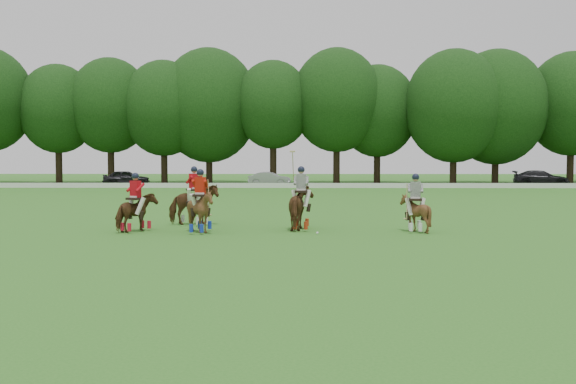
{
  "coord_description": "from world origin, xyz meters",
  "views": [
    {
      "loc": [
        2.51,
        -19.35,
        2.63
      ],
      "look_at": [
        2.17,
        4.2,
        1.4
      ],
      "focal_mm": 40.0,
      "sensor_mm": 36.0,
      "label": 1
    }
  ],
  "objects_px": {
    "car_left": "(126,178)",
    "polo_red_c": "(201,210)",
    "polo_stripe_a": "(301,207)",
    "polo_stripe_b": "(415,212)",
    "polo_red_b": "(194,204)",
    "car_right": "(541,178)",
    "polo_red_a": "(136,211)",
    "polo_ball": "(317,233)",
    "car_mid": "(270,179)"
  },
  "relations": [
    {
      "from": "polo_red_a",
      "to": "polo_red_b",
      "type": "bearing_deg",
      "value": 54.35
    },
    {
      "from": "polo_red_c",
      "to": "polo_red_b",
      "type": "bearing_deg",
      "value": 103.6
    },
    {
      "from": "car_mid",
      "to": "polo_stripe_b",
      "type": "bearing_deg",
      "value": -163.85
    },
    {
      "from": "car_left",
      "to": "polo_ball",
      "type": "xyz_separation_m",
      "value": [
        17.29,
        -39.67,
        -0.71
      ]
    },
    {
      "from": "car_right",
      "to": "car_left",
      "type": "bearing_deg",
      "value": 103.39
    },
    {
      "from": "polo_ball",
      "to": "polo_red_c",
      "type": "bearing_deg",
      "value": 174.62
    },
    {
      "from": "polo_red_a",
      "to": "polo_stripe_b",
      "type": "xyz_separation_m",
      "value": [
        10.04,
        0.09,
        -0.02
      ]
    },
    {
      "from": "polo_red_b",
      "to": "polo_stripe_a",
      "type": "height_order",
      "value": "polo_stripe_a"
    },
    {
      "from": "polo_red_b",
      "to": "polo_stripe_a",
      "type": "relative_size",
      "value": 0.8
    },
    {
      "from": "car_left",
      "to": "polo_red_b",
      "type": "xyz_separation_m",
      "value": [
        12.51,
        -36.58,
        0.08
      ]
    },
    {
      "from": "car_mid",
      "to": "polo_stripe_b",
      "type": "xyz_separation_m",
      "value": [
        6.92,
        -38.89,
        0.06
      ]
    },
    {
      "from": "polo_red_c",
      "to": "polo_stripe_a",
      "type": "height_order",
      "value": "polo_stripe_a"
    },
    {
      "from": "polo_red_b",
      "to": "polo_stripe_b",
      "type": "height_order",
      "value": "polo_red_b"
    },
    {
      "from": "polo_stripe_b",
      "to": "polo_ball",
      "type": "bearing_deg",
      "value": -167.62
    },
    {
      "from": "car_left",
      "to": "polo_red_a",
      "type": "xyz_separation_m",
      "value": [
        10.79,
        -38.99,
        -0.0
      ]
    },
    {
      "from": "polo_stripe_a",
      "to": "polo_stripe_b",
      "type": "xyz_separation_m",
      "value": [
        4.09,
        -0.63,
        -0.12
      ]
    },
    {
      "from": "polo_stripe_b",
      "to": "polo_ball",
      "type": "relative_size",
      "value": 23.18
    },
    {
      "from": "polo_red_c",
      "to": "car_right",
      "type": "bearing_deg",
      "value": 55.65
    },
    {
      "from": "polo_stripe_a",
      "to": "polo_stripe_b",
      "type": "bearing_deg",
      "value": -8.82
    },
    {
      "from": "car_left",
      "to": "polo_red_a",
      "type": "distance_m",
      "value": 40.45
    },
    {
      "from": "car_mid",
      "to": "polo_ball",
      "type": "xyz_separation_m",
      "value": [
        3.39,
        -39.67,
        -0.62
      ]
    },
    {
      "from": "polo_red_b",
      "to": "polo_ball",
      "type": "relative_size",
      "value": 25.77
    },
    {
      "from": "car_left",
      "to": "polo_red_a",
      "type": "relative_size",
      "value": 2.09
    },
    {
      "from": "polo_red_b",
      "to": "polo_red_c",
      "type": "height_order",
      "value": "polo_red_b"
    },
    {
      "from": "polo_red_c",
      "to": "polo_ball",
      "type": "xyz_separation_m",
      "value": [
        4.13,
        -0.39,
        -0.76
      ]
    },
    {
      "from": "car_mid",
      "to": "car_right",
      "type": "xyz_separation_m",
      "value": [
        26.11,
        0.0,
        0.08
      ]
    },
    {
      "from": "polo_red_a",
      "to": "polo_ball",
      "type": "bearing_deg",
      "value": -5.98
    },
    {
      "from": "car_right",
      "to": "polo_stripe_a",
      "type": "relative_size",
      "value": 1.79
    },
    {
      "from": "polo_red_a",
      "to": "polo_ball",
      "type": "xyz_separation_m",
      "value": [
        6.5,
        -0.68,
        -0.7
      ]
    },
    {
      "from": "polo_red_b",
      "to": "car_left",
      "type": "bearing_deg",
      "value": 108.88
    },
    {
      "from": "car_left",
      "to": "polo_red_b",
      "type": "bearing_deg",
      "value": -170.92
    },
    {
      "from": "polo_stripe_a",
      "to": "polo_red_c",
      "type": "bearing_deg",
      "value": -164.04
    },
    {
      "from": "polo_red_c",
      "to": "polo_stripe_b",
      "type": "xyz_separation_m",
      "value": [
        7.66,
        0.39,
        -0.08
      ]
    },
    {
      "from": "car_left",
      "to": "polo_stripe_a",
      "type": "relative_size",
      "value": 1.53
    },
    {
      "from": "polo_red_c",
      "to": "polo_red_a",
      "type": "bearing_deg",
      "value": 172.98
    },
    {
      "from": "car_right",
      "to": "polo_red_b",
      "type": "height_order",
      "value": "polo_red_b"
    },
    {
      "from": "polo_red_b",
      "to": "polo_ball",
      "type": "height_order",
      "value": "polo_red_b"
    },
    {
      "from": "car_mid",
      "to": "car_right",
      "type": "bearing_deg",
      "value": -83.94
    },
    {
      "from": "car_left",
      "to": "polo_stripe_a",
      "type": "distance_m",
      "value": 41.76
    },
    {
      "from": "car_left",
      "to": "polo_red_c",
      "type": "relative_size",
      "value": 1.96
    },
    {
      "from": "car_right",
      "to": "polo_ball",
      "type": "xyz_separation_m",
      "value": [
        -22.72,
        -39.67,
        -0.7
      ]
    },
    {
      "from": "car_mid",
      "to": "polo_red_b",
      "type": "distance_m",
      "value": 36.61
    },
    {
      "from": "polo_stripe_b",
      "to": "polo_red_b",
      "type": "bearing_deg",
      "value": 164.46
    },
    {
      "from": "car_right",
      "to": "polo_ball",
      "type": "distance_m",
      "value": 45.72
    },
    {
      "from": "polo_red_b",
      "to": "polo_ball",
      "type": "bearing_deg",
      "value": -32.86
    },
    {
      "from": "car_left",
      "to": "car_right",
      "type": "relative_size",
      "value": 0.86
    },
    {
      "from": "car_mid",
      "to": "polo_red_c",
      "type": "xyz_separation_m",
      "value": [
        -0.74,
        -39.28,
        0.14
      ]
    },
    {
      "from": "polo_red_a",
      "to": "polo_red_c",
      "type": "height_order",
      "value": "polo_red_c"
    },
    {
      "from": "polo_stripe_b",
      "to": "car_left",
      "type": "bearing_deg",
      "value": 118.17
    },
    {
      "from": "polo_red_b",
      "to": "polo_stripe_b",
      "type": "bearing_deg",
      "value": -15.54
    }
  ]
}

